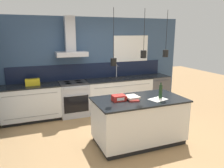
{
  "coord_description": "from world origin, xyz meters",
  "views": [
    {
      "loc": [
        -1.67,
        -3.9,
        2.17
      ],
      "look_at": [
        0.08,
        0.55,
        1.05
      ],
      "focal_mm": 35.0,
      "sensor_mm": 36.0,
      "label": 1
    }
  ],
  "objects_px": {
    "dishwasher": "(156,90)",
    "yellow_toolbox": "(33,82)",
    "bottle_on_island": "(161,92)",
    "oven_range": "(74,99)",
    "red_supply_box": "(119,98)",
    "book_stack": "(132,98)"
  },
  "relations": [
    {
      "from": "dishwasher",
      "to": "yellow_toolbox",
      "type": "distance_m",
      "value": 3.61
    },
    {
      "from": "oven_range",
      "to": "yellow_toolbox",
      "type": "xyz_separation_m",
      "value": [
        -1.0,
        0.0,
        0.54
      ]
    },
    {
      "from": "dishwasher",
      "to": "red_supply_box",
      "type": "bearing_deg",
      "value": -137.19
    },
    {
      "from": "dishwasher",
      "to": "book_stack",
      "type": "relative_size",
      "value": 2.5
    },
    {
      "from": "oven_range",
      "to": "red_supply_box",
      "type": "height_order",
      "value": "red_supply_box"
    },
    {
      "from": "dishwasher",
      "to": "yellow_toolbox",
      "type": "bearing_deg",
      "value": 180.0
    },
    {
      "from": "book_stack",
      "to": "yellow_toolbox",
      "type": "height_order",
      "value": "yellow_toolbox"
    },
    {
      "from": "bottle_on_island",
      "to": "red_supply_box",
      "type": "height_order",
      "value": "bottle_on_island"
    },
    {
      "from": "red_supply_box",
      "to": "yellow_toolbox",
      "type": "distance_m",
      "value": 2.44
    },
    {
      "from": "dishwasher",
      "to": "yellow_toolbox",
      "type": "xyz_separation_m",
      "value": [
        -3.57,
        0.0,
        0.54
      ]
    },
    {
      "from": "book_stack",
      "to": "dishwasher",
      "type": "bearing_deg",
      "value": 47.21
    },
    {
      "from": "oven_range",
      "to": "red_supply_box",
      "type": "distance_m",
      "value": 2.05
    },
    {
      "from": "oven_range",
      "to": "bottle_on_island",
      "type": "distance_m",
      "value": 2.53
    },
    {
      "from": "oven_range",
      "to": "yellow_toolbox",
      "type": "relative_size",
      "value": 2.68
    },
    {
      "from": "yellow_toolbox",
      "to": "bottle_on_island",
      "type": "bearing_deg",
      "value": -42.13
    },
    {
      "from": "bottle_on_island",
      "to": "red_supply_box",
      "type": "xyz_separation_m",
      "value": [
        -0.83,
        0.16,
        -0.08
      ]
    },
    {
      "from": "bottle_on_island",
      "to": "oven_range",
      "type": "bearing_deg",
      "value": 122.07
    },
    {
      "from": "yellow_toolbox",
      "to": "oven_range",
      "type": "bearing_deg",
      "value": -0.25
    },
    {
      "from": "oven_range",
      "to": "book_stack",
      "type": "xyz_separation_m",
      "value": [
        0.75,
        -1.96,
        0.49
      ]
    },
    {
      "from": "red_supply_box",
      "to": "bottle_on_island",
      "type": "bearing_deg",
      "value": -10.86
    },
    {
      "from": "book_stack",
      "to": "bottle_on_island",
      "type": "bearing_deg",
      "value": -12.85
    },
    {
      "from": "bottle_on_island",
      "to": "red_supply_box",
      "type": "bearing_deg",
      "value": 169.14
    }
  ]
}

